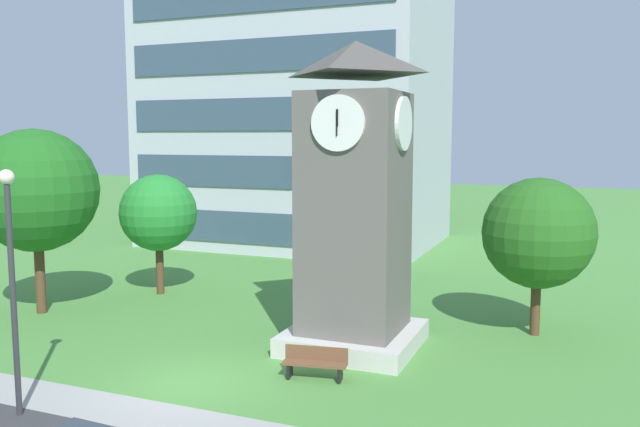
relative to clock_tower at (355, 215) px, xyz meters
name	(u,v)px	position (x,y,z in m)	size (l,w,h in m)	color
ground_plane	(189,384)	(-3.17, -4.70, -4.28)	(160.00, 160.00, 0.00)	#4C893D
kerb_strip	(140,414)	(-3.17, -6.81, -4.28)	(120.00, 1.60, 0.01)	#9E9E99
office_building	(298,14)	(-10.37, 19.08, 10.12)	(17.37, 11.94, 28.80)	#B7BCC6
clock_tower	(355,215)	(0.00, 0.00, 0.00)	(4.00, 4.00, 9.64)	#605B56
park_bench	(315,363)	(-0.10, -3.03, -3.82)	(1.86, 0.78, 0.88)	brown
street_lamp	(11,265)	(-5.87, -7.93, -0.59)	(0.36, 0.36, 5.97)	#333338
tree_near_tower	(538,233)	(5.31, 3.54, -0.78)	(3.74, 3.74, 5.38)	#513823
tree_streetside	(158,213)	(-10.09, 3.66, -0.77)	(3.27, 3.27, 5.16)	#513823
tree_by_building	(36,191)	(-12.48, -0.63, 0.43)	(4.64, 4.64, 7.05)	#513823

